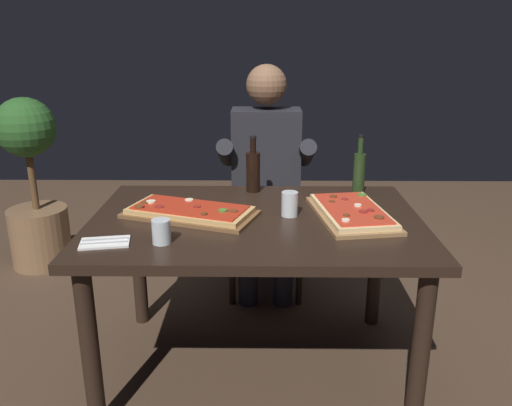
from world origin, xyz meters
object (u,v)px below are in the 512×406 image
tumbler_near_camera (161,232)px  potted_plant_corner (33,186)px  wine_bottle_dark (253,170)px  diner_chair (266,209)px  seated_diner (266,173)px  dining_table (256,239)px  pizza_rectangular_front (190,212)px  pizza_rectangular_left (352,212)px  oil_bottle_amber (359,171)px  tumbler_far_side (290,204)px

tumbler_near_camera → potted_plant_corner: bearing=128.1°
wine_bottle_dark → diner_chair: wine_bottle_dark is taller
tumbler_near_camera → seated_diner: (0.40, 1.02, -0.04)m
dining_table → seated_diner: seated_diner is taller
dining_table → potted_plant_corner: (-1.45, 1.13, -0.10)m
dining_table → potted_plant_corner: potted_plant_corner is taller
dining_table → diner_chair: bearing=86.8°
tumbler_near_camera → dining_table: bearing=38.8°
pizza_rectangular_front → pizza_rectangular_left: same height
oil_bottle_amber → potted_plant_corner: 2.11m
tumbler_far_side → diner_chair: (-0.10, 0.82, -0.31)m
pizza_rectangular_left → diner_chair: size_ratio=0.62×
pizza_rectangular_left → potted_plant_corner: (-1.86, 1.11, -0.21)m
pizza_rectangular_left → tumbler_near_camera: tumbler_near_camera is taller
pizza_rectangular_front → wine_bottle_dark: 0.46m
oil_bottle_amber → potted_plant_corner: bearing=158.6°
pizza_rectangular_front → tumbler_far_side: tumbler_far_side is taller
tumbler_far_side → wine_bottle_dark: bearing=114.3°
pizza_rectangular_left → seated_diner: seated_diner is taller
dining_table → pizza_rectangular_front: 0.31m
oil_bottle_amber → seated_diner: seated_diner is taller
tumbler_near_camera → diner_chair: bearing=70.7°
wine_bottle_dark → seated_diner: 0.37m
pizza_rectangular_front → potted_plant_corner: 1.62m
potted_plant_corner → wine_bottle_dark: bearing=-27.2°
dining_table → wine_bottle_dark: wine_bottle_dark is taller
pizza_rectangular_front → tumbler_near_camera: tumbler_near_camera is taller
pizza_rectangular_front → diner_chair: diner_chair is taller
pizza_rectangular_left → seated_diner: bearing=116.8°
pizza_rectangular_left → oil_bottle_amber: oil_bottle_amber is taller
pizza_rectangular_front → seated_diner: bearing=65.2°
pizza_rectangular_front → diner_chair: size_ratio=0.70×
wine_bottle_dark → tumbler_far_side: 0.40m
pizza_rectangular_left → pizza_rectangular_front: bearing=179.9°
tumbler_near_camera → potted_plant_corner: potted_plant_corner is taller
tumbler_far_side → seated_diner: size_ratio=0.08×
pizza_rectangular_left → tumbler_far_side: (-0.27, 0.01, 0.03)m
potted_plant_corner → oil_bottle_amber: bearing=-21.4°
pizza_rectangular_left → tumbler_far_side: tumbler_far_side is taller
oil_bottle_amber → potted_plant_corner: size_ratio=0.26×
diner_chair → pizza_rectangular_front: bearing=-111.6°
tumbler_far_side → seated_diner: bearing=97.7°
dining_table → potted_plant_corner: 1.84m
oil_bottle_amber → diner_chair: (-0.45, 0.49, -0.36)m
dining_table → oil_bottle_amber: oil_bottle_amber is taller
tumbler_far_side → diner_chair: diner_chair is taller
potted_plant_corner → pizza_rectangular_front: bearing=-43.4°
seated_diner → potted_plant_corner: seated_diner is taller
oil_bottle_amber → tumbler_far_side: size_ratio=2.75×
pizza_rectangular_front → tumbler_near_camera: size_ratio=6.65×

